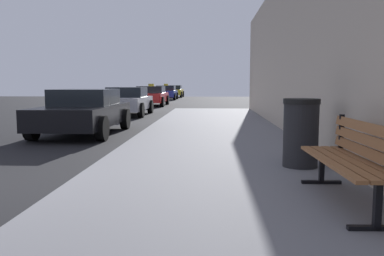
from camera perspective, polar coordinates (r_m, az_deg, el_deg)
name	(u,v)px	position (r m, az deg, el deg)	size (l,w,h in m)	color
sidewalk	(221,197)	(4.83, 4.24, -9.83)	(4.00, 32.00, 0.15)	slate
bench	(354,155)	(4.55, 22.27, -3.66)	(0.54, 1.88, 0.89)	brown
trash_bin	(301,133)	(6.30, 15.36, -0.64)	(0.55, 0.55, 1.05)	black
car_black	(84,111)	(11.66, -15.26, 2.33)	(2.01, 4.19, 1.27)	black
car_silver	(127,101)	(18.34, -9.36, 3.85)	(2.00, 4.11, 1.27)	#B7B7BF
car_red	(151,96)	(26.25, -5.92, 4.64)	(2.07, 4.49, 1.43)	red
car_blue	(166,92)	(36.17, -3.78, 5.12)	(2.04, 4.03, 1.43)	#233899
car_yellow	(174,91)	(42.69, -2.65, 5.31)	(2.03, 4.44, 1.27)	yellow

